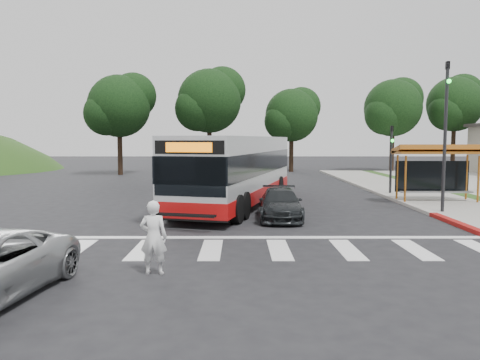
{
  "coord_description": "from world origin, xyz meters",
  "views": [
    {
      "loc": [
        0.82,
        -18.47,
        3.23
      ],
      "look_at": [
        0.85,
        0.19,
        1.6
      ],
      "focal_mm": 35.0,
      "sensor_mm": 36.0,
      "label": 1
    }
  ],
  "objects": [
    {
      "name": "ground",
      "position": [
        0.0,
        0.0,
        0.0
      ],
      "size": [
        140.0,
        140.0,
        0.0
      ],
      "primitive_type": "plane",
      "color": "black",
      "rests_on": "ground"
    },
    {
      "name": "sidewalk_east",
      "position": [
        11.0,
        8.0,
        0.06
      ],
      "size": [
        4.0,
        40.0,
        0.12
      ],
      "primitive_type": "cube",
      "color": "gray",
      "rests_on": "ground"
    },
    {
      "name": "curb_east",
      "position": [
        9.0,
        8.0,
        0.07
      ],
      "size": [
        0.3,
        40.0,
        0.15
      ],
      "primitive_type": "cube",
      "color": "#9E9991",
      "rests_on": "ground"
    },
    {
      "name": "curb_east_red",
      "position": [
        9.0,
        -2.0,
        0.08
      ],
      "size": [
        0.32,
        6.0,
        0.15
      ],
      "primitive_type": "cube",
      "color": "maroon",
      "rests_on": "ground"
    },
    {
      "name": "crosswalk_ladder",
      "position": [
        0.0,
        -5.0,
        0.01
      ],
      "size": [
        18.0,
        2.6,
        0.01
      ],
      "primitive_type": "cube",
      "color": "silver",
      "rests_on": "ground"
    },
    {
      "name": "bus_shelter",
      "position": [
        10.8,
        5.1,
        2.35
      ],
      "size": [
        4.2,
        1.6,
        2.86
      ],
      "color": "#9B5619",
      "rests_on": "sidewalk_east"
    },
    {
      "name": "traffic_signal_ne_tall",
      "position": [
        9.6,
        1.49,
        3.88
      ],
      "size": [
        0.18,
        0.37,
        6.5
      ],
      "color": "black",
      "rests_on": "ground"
    },
    {
      "name": "traffic_signal_ne_short",
      "position": [
        9.6,
        8.49,
        2.48
      ],
      "size": [
        0.18,
        0.37,
        4.0
      ],
      "color": "black",
      "rests_on": "ground"
    },
    {
      "name": "tree_ne_a",
      "position": [
        16.08,
        28.06,
        6.39
      ],
      "size": [
        6.16,
        5.74,
        9.3
      ],
      "color": "black",
      "rests_on": "parking_lot"
    },
    {
      "name": "tree_ne_b",
      "position": [
        23.08,
        30.06,
        6.92
      ],
      "size": [
        6.16,
        5.74,
        10.02
      ],
      "color": "black",
      "rests_on": "ground"
    },
    {
      "name": "tree_north_a",
      "position": [
        -1.92,
        26.07,
        6.92
      ],
      "size": [
        6.6,
        6.15,
        10.17
      ],
      "color": "black",
      "rests_on": "ground"
    },
    {
      "name": "tree_north_b",
      "position": [
        6.07,
        28.06,
        5.66
      ],
      "size": [
        5.72,
        5.33,
        8.43
      ],
      "color": "black",
      "rests_on": "ground"
    },
    {
      "name": "tree_north_c",
      "position": [
        -9.92,
        24.06,
        6.29
      ],
      "size": [
        6.16,
        5.74,
        9.3
      ],
      "color": "black",
      "rests_on": "ground"
    },
    {
      "name": "transit_bus",
      "position": [
        0.73,
        4.34,
        1.68
      ],
      "size": [
        6.08,
        13.28,
        3.36
      ],
      "primitive_type": null,
      "rotation": [
        0.0,
        0.0,
        -0.26
      ],
      "color": "#BBBEC1",
      "rests_on": "ground"
    },
    {
      "name": "pedestrian",
      "position": [
        -1.23,
        -7.46,
        0.89
      ],
      "size": [
        0.66,
        0.45,
        1.78
      ],
      "primitive_type": "imported",
      "rotation": [
        0.0,
        0.0,
        3.11
      ],
      "color": "white",
      "rests_on": "ground"
    },
    {
      "name": "dark_sedan",
      "position": [
        2.5,
        0.4,
        0.61
      ],
      "size": [
        1.9,
        4.27,
        1.22
      ],
      "primitive_type": "imported",
      "rotation": [
        0.0,
        0.0,
        -0.05
      ],
      "color": "black",
      "rests_on": "ground"
    }
  ]
}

